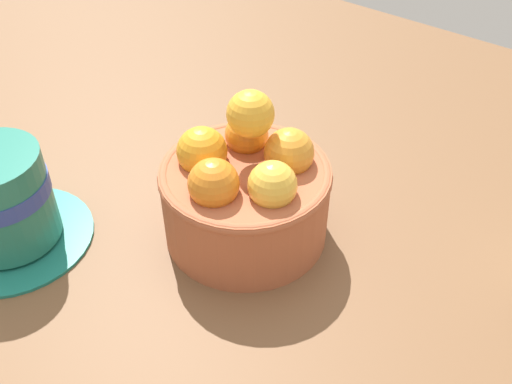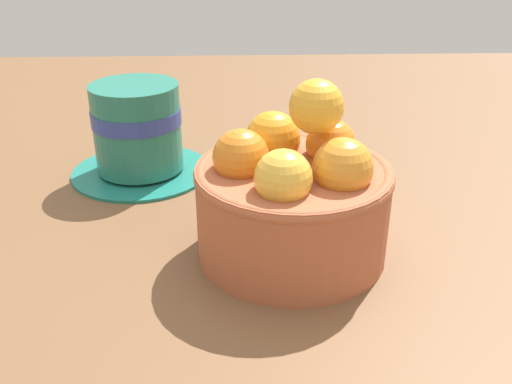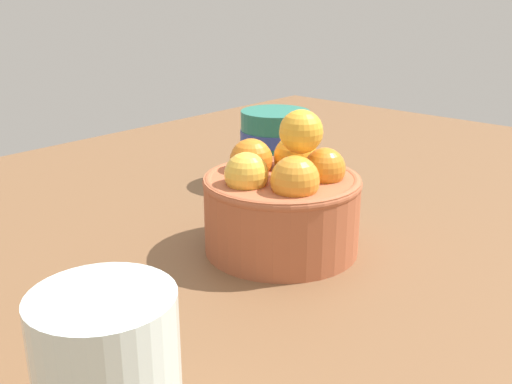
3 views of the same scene
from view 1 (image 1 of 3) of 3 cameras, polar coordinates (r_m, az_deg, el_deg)
The scene contains 3 objects.
ground_plane at distance 52.19cm, azimuth -0.97°, elevation -5.51°, with size 131.33×99.98×3.97cm, color brown.
terracotta_bowl at distance 47.65cm, azimuth -1.06°, elevation 0.18°, with size 14.23×14.23×13.14cm.
coffee_cup at distance 51.64cm, azimuth -24.02°, elevation -0.93°, with size 13.52×13.52×8.91cm.
Camera 1 is at (23.59, -27.79, 35.37)cm, focal length 40.22 mm.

